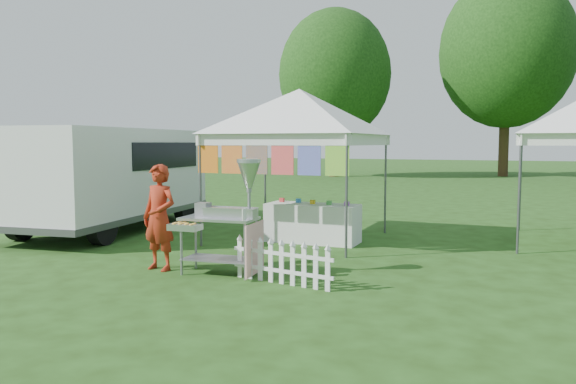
% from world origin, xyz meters
% --- Properties ---
extents(ground, '(120.00, 120.00, 0.00)m').
position_xyz_m(ground, '(0.00, 0.00, 0.00)').
color(ground, '#223E11').
rests_on(ground, ground).
extents(canopy_main, '(4.24, 4.24, 3.45)m').
position_xyz_m(canopy_main, '(0.00, 3.49, 2.99)').
color(canopy_main, '#59595E').
rests_on(canopy_main, ground).
extents(tree_left, '(6.40, 6.40, 9.53)m').
position_xyz_m(tree_left, '(-6.00, 24.00, 5.83)').
color(tree_left, '#3E2C16').
rests_on(tree_left, ground).
extents(tree_mid, '(7.60, 7.60, 11.52)m').
position_xyz_m(tree_mid, '(3.00, 28.00, 7.14)').
color(tree_mid, '#3E2C16').
rests_on(tree_mid, ground).
extents(donut_cart, '(1.22, 0.93, 1.70)m').
position_xyz_m(donut_cart, '(0.22, 0.23, 1.00)').
color(donut_cart, gray).
rests_on(donut_cart, ground).
extents(vendor, '(0.63, 0.46, 1.61)m').
position_xyz_m(vendor, '(-0.94, 0.12, 0.81)').
color(vendor, '#9B2613').
rests_on(vendor, ground).
extents(cargo_van, '(2.76, 5.60, 2.24)m').
position_xyz_m(cargo_van, '(-4.33, 3.15, 1.21)').
color(cargo_van, silver).
rests_on(cargo_van, ground).
extents(picket_fence, '(1.60, 0.30, 0.56)m').
position_xyz_m(picket_fence, '(1.12, 0.04, 0.29)').
color(picket_fence, silver).
rests_on(picket_fence, ground).
extents(display_table, '(1.80, 0.70, 0.75)m').
position_xyz_m(display_table, '(0.37, 3.28, 0.37)').
color(display_table, white).
rests_on(display_table, ground).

